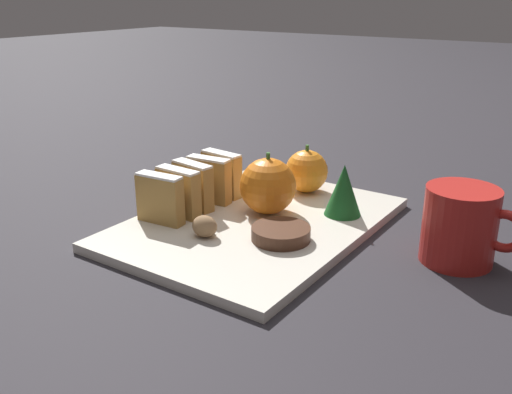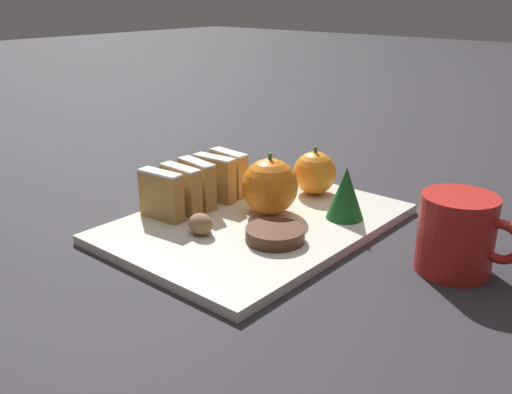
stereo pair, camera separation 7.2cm
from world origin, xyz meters
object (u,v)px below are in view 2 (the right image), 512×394
(walnut, at_px, (201,224))
(chocolate_cookie, at_px, (275,234))
(coffee_mug, at_px, (458,234))
(orange_far, at_px, (268,186))
(orange_near, at_px, (313,173))

(walnut, xyz_separation_m, chocolate_cookie, (0.08, 0.04, -0.01))
(chocolate_cookie, relative_size, coffee_mug, 0.63)
(orange_far, height_order, walnut, orange_far)
(orange_near, distance_m, orange_far, 0.10)
(walnut, distance_m, chocolate_cookie, 0.09)
(orange_far, bearing_deg, chocolate_cookie, -45.57)
(orange_near, xyz_separation_m, coffee_mug, (0.24, -0.08, 0.00))
(orange_far, distance_m, coffee_mug, 0.24)
(orange_near, relative_size, chocolate_cookie, 1.00)
(orange_near, bearing_deg, coffee_mug, -18.20)
(coffee_mug, bearing_deg, orange_far, -175.10)
(orange_near, height_order, coffee_mug, coffee_mug)
(chocolate_cookie, height_order, coffee_mug, coffee_mug)
(orange_near, bearing_deg, orange_far, -89.66)
(orange_near, relative_size, walnut, 2.18)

